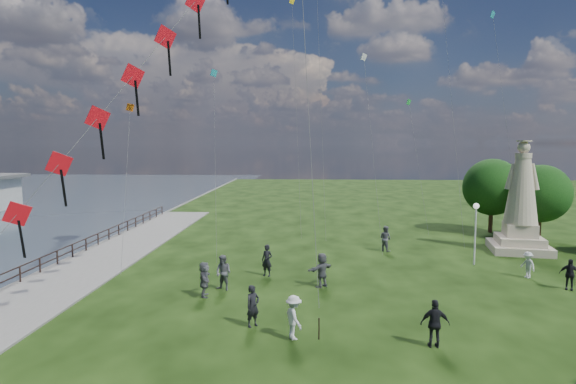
# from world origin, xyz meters

# --- Properties ---
(waterfront) EXTENTS (200.00, 200.00, 1.51)m
(waterfront) POSITION_xyz_m (-15.24, 8.99, -0.06)
(waterfront) COLOR #303E48
(waterfront) RESTS_ON ground
(statue) EXTENTS (4.63, 4.63, 8.13)m
(statue) POSITION_xyz_m (15.45, 19.71, 3.07)
(statue) COLOR tan
(statue) RESTS_ON ground
(lamppost) EXTENTS (0.38, 0.38, 4.07)m
(lamppost) POSITION_xyz_m (10.84, 15.58, 2.93)
(lamppost) COLOR silver
(lamppost) RESTS_ON ground
(tree_row) EXTENTS (10.03, 12.92, 6.58)m
(tree_row) POSITION_xyz_m (17.95, 25.14, 3.79)
(tree_row) COLOR #382314
(tree_row) RESTS_ON ground
(person_0) EXTENTS (0.78, 0.78, 1.82)m
(person_0) POSITION_xyz_m (-2.34, 4.26, 0.91)
(person_0) COLOR black
(person_0) RESTS_ON ground
(person_1) EXTENTS (1.10, 0.94, 1.93)m
(person_1) POSITION_xyz_m (-4.56, 9.33, 0.96)
(person_1) COLOR #595960
(person_1) RESTS_ON ground
(person_2) EXTENTS (1.05, 1.31, 1.80)m
(person_2) POSITION_xyz_m (-0.52, 3.01, 0.90)
(person_2) COLOR silver
(person_2) RESTS_ON ground
(person_3) EXTENTS (1.13, 0.61, 1.90)m
(person_3) POSITION_xyz_m (4.99, 2.48, 0.95)
(person_3) COLOR black
(person_3) RESTS_ON ground
(person_5) EXTENTS (1.05, 1.81, 1.83)m
(person_5) POSITION_xyz_m (-5.35, 8.22, 0.92)
(person_5) COLOR #595960
(person_5) RESTS_ON ground
(person_6) EXTENTS (0.82, 0.71, 1.90)m
(person_6) POSITION_xyz_m (-2.47, 12.23, 0.95)
(person_6) COLOR black
(person_6) RESTS_ON ground
(person_7) EXTENTS (1.05, 1.04, 1.88)m
(person_7) POSITION_xyz_m (5.63, 19.34, 0.94)
(person_7) COLOR #595960
(person_7) RESTS_ON ground
(person_8) EXTENTS (0.85, 1.13, 1.56)m
(person_8) POSITION_xyz_m (12.95, 12.60, 0.78)
(person_8) COLOR silver
(person_8) RESTS_ON ground
(person_9) EXTENTS (1.12, 0.91, 1.70)m
(person_9) POSITION_xyz_m (14.17, 10.34, 0.85)
(person_9) COLOR black
(person_9) RESTS_ON ground
(person_11) EXTENTS (1.78, 1.80, 1.91)m
(person_11) POSITION_xyz_m (0.77, 10.19, 0.95)
(person_11) COLOR #595960
(person_11) RESTS_ON ground
(red_kite_train) EXTENTS (9.86, 9.35, 16.81)m
(red_kite_train) POSITION_xyz_m (-7.59, 4.63, 10.45)
(red_kite_train) COLOR black
(red_kite_train) RESTS_ON ground
(small_kites) EXTENTS (27.82, 18.75, 25.94)m
(small_kites) POSITION_xyz_m (2.73, 23.61, 13.65)
(small_kites) COLOR teal
(small_kites) RESTS_ON ground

